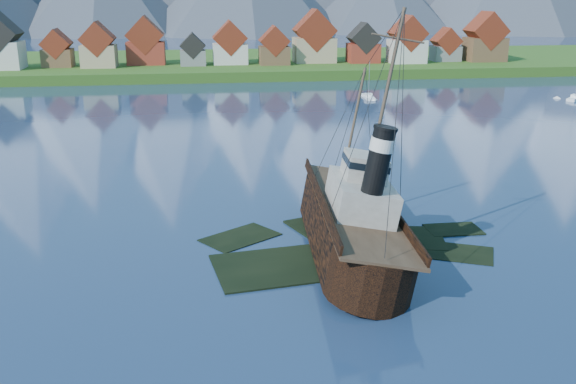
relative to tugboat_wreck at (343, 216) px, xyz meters
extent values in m
plane|color=navy|center=(-1.56, -2.27, -3.27)|extent=(1400.00, 1400.00, 0.00)
cube|color=black|center=(-4.56, -4.27, -3.59)|extent=(19.08, 11.42, 1.00)
cube|color=black|center=(4.44, 1.73, -3.65)|extent=(15.15, 9.76, 1.00)
cube|color=black|center=(0.44, 6.73, -3.55)|extent=(11.45, 9.06, 1.00)
cube|color=black|center=(10.44, -3.27, -3.69)|extent=(10.27, 8.34, 1.00)
cube|color=black|center=(-10.56, 3.73, -3.67)|extent=(9.42, 8.68, 1.00)
cube|color=black|center=(13.44, 2.73, -3.62)|extent=(6.00, 4.00, 1.00)
cube|color=#274A15|center=(-1.56, 167.73, -3.27)|extent=(600.00, 80.00, 3.20)
cube|color=#3F3D38|center=(-1.56, 129.73, -3.27)|extent=(600.00, 2.50, 2.00)
cube|color=beige|center=(-73.56, 146.73, 3.83)|extent=(13.00, 10.50, 8.20)
cube|color=brown|center=(-57.56, 150.73, 2.48)|extent=(9.00, 8.00, 5.50)
cube|color=maroon|center=(-57.56, 150.73, 6.85)|extent=(9.16, 8.16, 9.16)
cube|color=tan|center=(-44.56, 147.73, 3.13)|extent=(10.50, 9.00, 6.80)
cube|color=maroon|center=(-44.56, 147.73, 8.42)|extent=(10.69, 9.18, 10.69)
cube|color=maroon|center=(-30.56, 153.73, 3.33)|extent=(12.00, 8.50, 7.20)
cube|color=maroon|center=(-30.56, 153.73, 9.09)|extent=(12.22, 8.67, 12.22)
cube|color=slate|center=(-15.56, 148.73, 2.13)|extent=(8.00, 7.00, 4.80)
cube|color=black|center=(-15.56, 148.73, 5.97)|extent=(8.15, 7.14, 8.15)
cube|color=beige|center=(-3.56, 151.73, 2.93)|extent=(11.00, 9.50, 6.40)
cube|color=maroon|center=(-3.56, 151.73, 8.11)|extent=(11.20, 9.69, 11.20)
cube|color=brown|center=(10.44, 147.73, 2.63)|extent=(9.50, 8.00, 5.80)
cube|color=maroon|center=(10.44, 147.73, 7.24)|extent=(9.67, 8.16, 9.67)
cube|color=tan|center=(24.44, 152.73, 3.73)|extent=(13.50, 10.00, 8.00)
cube|color=maroon|center=(24.44, 152.73, 10.16)|extent=(13.75, 10.20, 13.75)
cube|color=maroon|center=(40.44, 149.73, 2.83)|extent=(10.00, 8.50, 6.20)
cube|color=black|center=(40.44, 149.73, 7.73)|extent=(10.18, 8.67, 10.18)
cube|color=beige|center=(54.44, 146.73, 3.48)|extent=(11.50, 9.00, 7.50)
cube|color=maroon|center=(54.44, 146.73, 9.30)|extent=(11.71, 9.18, 11.71)
cube|color=slate|center=(69.44, 150.73, 2.23)|extent=(9.00, 7.50, 5.00)
cube|color=maroon|center=(69.44, 150.73, 6.35)|extent=(9.16, 7.65, 9.16)
cube|color=brown|center=(82.44, 148.73, 3.63)|extent=(12.50, 10.00, 7.80)
cube|color=maroon|center=(82.44, 148.73, 9.78)|extent=(12.73, 10.20, 12.73)
cube|color=black|center=(0.00, -1.64, -0.82)|extent=(7.65, 22.02, 4.59)
cone|color=black|center=(0.00, 12.65, -0.82)|extent=(7.65, 7.65, 7.65)
cylinder|color=black|center=(0.00, -12.65, -0.82)|extent=(7.65, 7.65, 4.59)
cube|color=#4C3826|center=(0.00, -1.64, 1.58)|extent=(7.49, 29.06, 0.27)
cube|color=black|center=(-3.67, -1.64, 2.07)|extent=(0.22, 28.14, 0.98)
cube|color=black|center=(3.67, -1.64, 2.07)|extent=(0.22, 28.14, 0.98)
cube|color=#ADA89E|center=(0.00, -3.28, 3.22)|extent=(5.68, 9.29, 3.28)
cube|color=#ADA89E|center=(0.00, -2.19, 6.06)|extent=(3.93, 4.37, 2.40)
cylinder|color=black|center=(0.00, -6.88, 7.92)|extent=(2.08, 2.08, 6.12)
cylinder|color=silver|center=(0.00, -6.88, 9.45)|extent=(2.18, 2.18, 1.20)
cylinder|color=#473828|center=(0.00, 7.10, 8.25)|extent=(0.31, 0.31, 13.11)
cylinder|color=#473828|center=(0.00, -4.37, 14.36)|extent=(0.35, 0.35, 14.20)
cube|color=white|center=(78.14, 85.38, -3.17)|extent=(7.18, 6.83, 1.12)
cube|color=white|center=(78.14, 85.38, -2.29)|extent=(2.82, 2.79, 0.65)
cube|color=white|center=(27.94, 94.78, -3.18)|extent=(2.80, 8.68, 1.02)
cube|color=white|center=(27.94, 94.78, -2.37)|extent=(2.06, 2.53, 0.60)
cylinder|color=gray|center=(27.94, 94.78, 1.77)|extent=(0.12, 0.12, 8.88)
camera|label=1|loc=(-14.48, -61.67, 22.47)|focal=40.00mm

